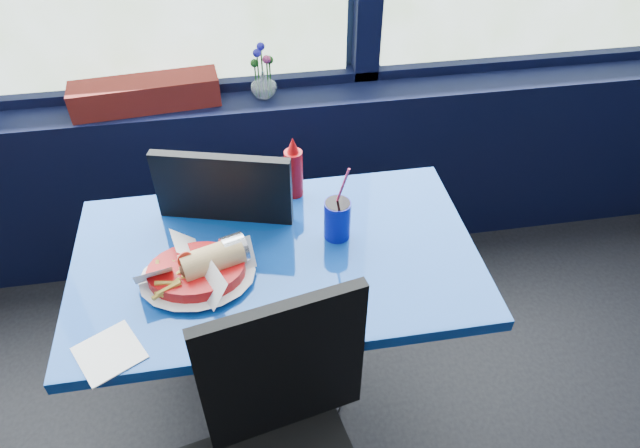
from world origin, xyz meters
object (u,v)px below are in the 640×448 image
Objects in this scene: planter_box at (146,94)px; food_basket at (199,270)px; near_table at (279,295)px; chair_near_back at (222,234)px; ketchup_bottle at (294,170)px; soda_cup at (337,219)px; flower_vase at (263,81)px.

food_basket is at bearing -83.60° from planter_box.
chair_near_back is (-0.17, 0.32, -0.00)m from near_table.
chair_near_back is at bearing -70.98° from planter_box.
ketchup_bottle is at bearing -53.81° from planter_box.
planter_box is at bearing 108.57° from food_basket.
planter_box is at bearing -50.36° from chair_near_back.
chair_near_back reaches higher than ketchup_bottle.
chair_near_back is 0.39m from ketchup_bottle.
ketchup_bottle is at bearing 54.17° from food_basket.
near_table is at bearing -108.22° from ketchup_bottle.
soda_cup is at bearing 159.91° from chair_near_back.
soda_cup is (0.61, -0.79, -0.04)m from planter_box.
flower_vase is 0.96m from food_basket.
ketchup_bottle is 0.81× the size of soda_cup.
near_table is 0.99m from planter_box.
near_table is 5.45× the size of flower_vase.
food_basket reaches higher than near_table.
ketchup_bottle reaches higher than planter_box.
chair_near_back is 4.48× the size of flower_vase.
ketchup_bottle is (0.50, -0.57, -0.01)m from planter_box.
planter_box is 0.93m from food_basket.
soda_cup reaches higher than flower_vase.
soda_cup reaches higher than chair_near_back.
soda_cup is (0.37, -0.26, 0.25)m from chair_near_back.
chair_near_back is 0.44m from food_basket.
flower_vase reaches higher than chair_near_back.
chair_near_back reaches higher than planter_box.
soda_cup is (0.15, -0.80, -0.05)m from flower_vase.
chair_near_back is 4.43× the size of ketchup_bottle.
ketchup_bottle is at bearing -172.55° from chair_near_back.
chair_near_back is 3.22× the size of food_basket.
ketchup_bottle is (0.09, 0.28, 0.28)m from near_table.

